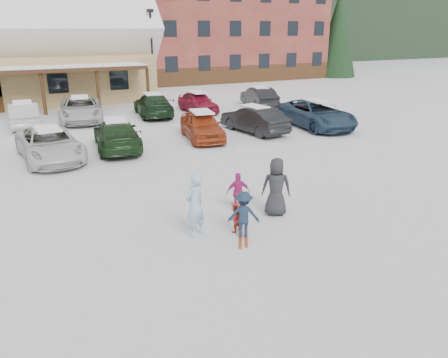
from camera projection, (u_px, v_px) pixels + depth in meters
name	position (u px, v px, depth m)	size (l,w,h in m)	color
ground	(229.00, 221.00, 13.34)	(160.00, 160.00, 0.00)	white
lamp_post	(152.00, 50.00, 34.48)	(0.50, 0.25, 6.95)	black
conifer_1	(339.00, 22.00, 50.80)	(4.84, 4.84, 11.22)	black
conifer_3	(110.00, 32.00, 51.58)	(3.96, 3.96, 9.18)	black
conifer_4	(298.00, 21.00, 64.26)	(5.06, 5.06, 11.73)	black
adult_skier	(195.00, 205.00, 12.10)	(0.68, 0.45, 1.88)	#9BC0D4
toddler_red	(235.00, 219.00, 12.50)	(0.40, 0.31, 0.82)	#AC2B22
child_navy	(244.00, 215.00, 12.11)	(0.88, 0.51, 1.36)	#18293F
skis_child_navy	(243.00, 236.00, 12.33)	(0.20, 1.40, 0.03)	#A03F16
child_magenta	(238.00, 192.00, 13.89)	(0.75, 0.31, 1.28)	#BF2576
skis_child_magenta	(238.00, 210.00, 14.09)	(0.20, 1.40, 0.03)	#A03F16
bystander_dark	(276.00, 187.00, 13.51)	(0.90, 0.59, 1.85)	#27272A
parked_car_2	(49.00, 144.00, 19.29)	(2.36, 5.11, 1.42)	silver
parked_car_3	(117.00, 135.00, 20.99)	(2.00, 4.92, 1.43)	#1A3418
parked_car_4	(202.00, 125.00, 22.89)	(1.74, 4.33, 1.48)	#A9411D
parked_car_5	(254.00, 119.00, 24.37)	(1.56, 4.48, 1.48)	black
parked_car_6	(316.00, 114.00, 25.65)	(2.61, 5.66, 1.57)	navy
parked_car_9	(24.00, 115.00, 25.72)	(1.56, 4.46, 1.47)	silver
parked_car_10	(81.00, 109.00, 27.42)	(2.51, 5.44, 1.51)	silver
parked_car_11	(153.00, 105.00, 28.96)	(2.06, 5.07, 1.47)	black
parked_car_12	(198.00, 102.00, 30.25)	(1.65, 4.11, 1.40)	maroon
parked_car_13	(259.00, 97.00, 32.26)	(1.54, 4.42, 1.46)	black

